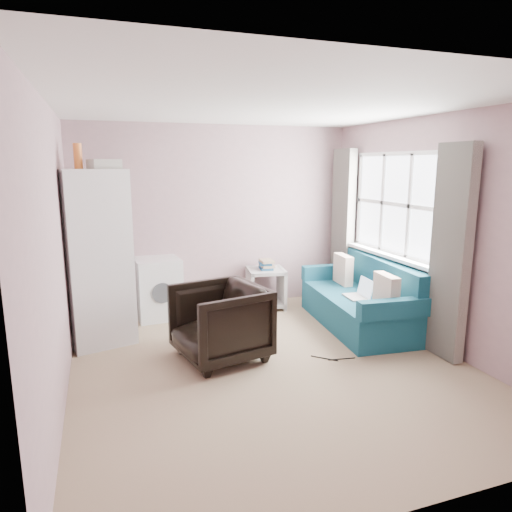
{
  "coord_description": "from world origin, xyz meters",
  "views": [
    {
      "loc": [
        -1.53,
        -3.99,
        1.98
      ],
      "look_at": [
        0.05,
        0.6,
        1.0
      ],
      "focal_mm": 32.0,
      "sensor_mm": 36.0,
      "label": 1
    }
  ],
  "objects_px": {
    "armchair": "(220,319)",
    "washing_machine": "(158,287)",
    "fridge": "(95,257)",
    "sofa": "(362,302)",
    "side_table": "(266,285)"
  },
  "relations": [
    {
      "from": "washing_machine",
      "to": "armchair",
      "type": "bearing_deg",
      "value": -78.98
    },
    {
      "from": "armchair",
      "to": "washing_machine",
      "type": "height_order",
      "value": "armchair"
    },
    {
      "from": "washing_machine",
      "to": "side_table",
      "type": "bearing_deg",
      "value": -7.61
    },
    {
      "from": "armchair",
      "to": "fridge",
      "type": "xyz_separation_m",
      "value": [
        -1.17,
        0.92,
        0.55
      ]
    },
    {
      "from": "fridge",
      "to": "sofa",
      "type": "relative_size",
      "value": 1.15
    },
    {
      "from": "fridge",
      "to": "side_table",
      "type": "distance_m",
      "value": 2.37
    },
    {
      "from": "armchair",
      "to": "fridge",
      "type": "height_order",
      "value": "fridge"
    },
    {
      "from": "fridge",
      "to": "washing_machine",
      "type": "height_order",
      "value": "fridge"
    },
    {
      "from": "washing_machine",
      "to": "sofa",
      "type": "height_order",
      "value": "sofa"
    },
    {
      "from": "fridge",
      "to": "side_table",
      "type": "height_order",
      "value": "fridge"
    },
    {
      "from": "side_table",
      "to": "sofa",
      "type": "bearing_deg",
      "value": -50.94
    },
    {
      "from": "side_table",
      "to": "sofa",
      "type": "height_order",
      "value": "sofa"
    },
    {
      "from": "armchair",
      "to": "washing_machine",
      "type": "xyz_separation_m",
      "value": [
        -0.44,
        1.53,
        -0.02
      ]
    },
    {
      "from": "side_table",
      "to": "washing_machine",
      "type": "bearing_deg",
      "value": 177.4
    },
    {
      "from": "fridge",
      "to": "sofa",
      "type": "distance_m",
      "value": 3.2
    }
  ]
}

